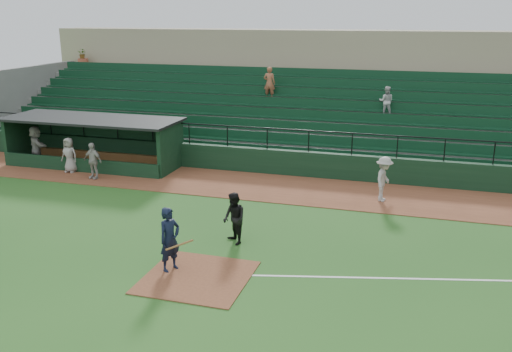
# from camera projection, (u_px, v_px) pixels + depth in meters

# --- Properties ---
(ground) EXTENTS (90.00, 90.00, 0.00)m
(ground) POSITION_uv_depth(u_px,v_px,m) (210.00, 263.00, 17.08)
(ground) COLOR #22511A
(ground) RESTS_ON ground
(warning_track) EXTENTS (40.00, 4.00, 0.03)m
(warning_track) POSITION_uv_depth(u_px,v_px,m) (275.00, 188.00, 24.43)
(warning_track) COLOR brown
(warning_track) RESTS_ON ground
(home_plate_dirt) EXTENTS (3.00, 3.00, 0.03)m
(home_plate_dirt) POSITION_uv_depth(u_px,v_px,m) (197.00, 277.00, 16.16)
(home_plate_dirt) COLOR brown
(home_plate_dirt) RESTS_ON ground
(foul_line) EXTENTS (17.49, 4.44, 0.01)m
(foul_line) POSITION_uv_depth(u_px,v_px,m) (484.00, 280.00, 15.98)
(foul_line) COLOR white
(foul_line) RESTS_ON ground
(stadium_structure) EXTENTS (38.00, 13.08, 6.40)m
(stadium_structure) POSITION_uv_depth(u_px,v_px,m) (313.00, 107.00, 31.56)
(stadium_structure) COLOR black
(stadium_structure) RESTS_ON ground
(dugout) EXTENTS (8.90, 3.20, 2.42)m
(dugout) POSITION_uv_depth(u_px,v_px,m) (98.00, 138.00, 28.17)
(dugout) COLOR black
(dugout) RESTS_ON ground
(batter_at_plate) EXTENTS (1.17, 0.86, 1.98)m
(batter_at_plate) POSITION_uv_depth(u_px,v_px,m) (170.00, 240.00, 16.35)
(batter_at_plate) COLOR black
(batter_at_plate) RESTS_ON ground
(umpire) EXTENTS (1.07, 1.07, 1.75)m
(umpire) POSITION_uv_depth(u_px,v_px,m) (234.00, 219.00, 18.34)
(umpire) COLOR black
(umpire) RESTS_ON ground
(runner) EXTENTS (0.89, 1.30, 1.85)m
(runner) POSITION_uv_depth(u_px,v_px,m) (384.00, 179.00, 22.44)
(runner) COLOR #A5A09A
(runner) RESTS_ON warning_track
(dugout_player_a) EXTENTS (1.05, 0.57, 1.70)m
(dugout_player_a) POSITION_uv_depth(u_px,v_px,m) (93.00, 161.00, 25.54)
(dugout_player_a) COLOR #ACA7A1
(dugout_player_a) RESTS_ON warning_track
(dugout_player_b) EXTENTS (0.84, 0.56, 1.69)m
(dugout_player_b) POSITION_uv_depth(u_px,v_px,m) (69.00, 155.00, 26.59)
(dugout_player_b) COLOR gray
(dugout_player_b) RESTS_ON warning_track
(dugout_player_c) EXTENTS (1.80, 1.55, 1.96)m
(dugout_player_c) POSITION_uv_depth(u_px,v_px,m) (36.00, 145.00, 27.99)
(dugout_player_c) COLOR gray
(dugout_player_c) RESTS_ON warning_track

